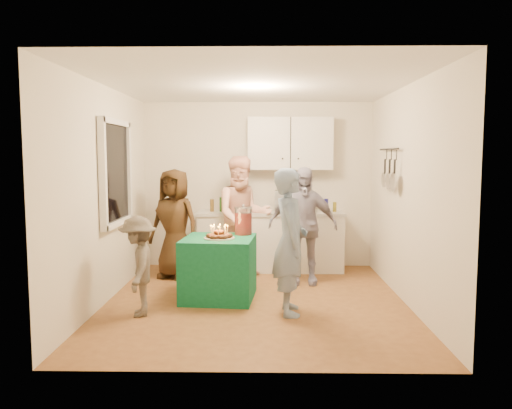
{
  "coord_description": "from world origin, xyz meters",
  "views": [
    {
      "loc": [
        0.11,
        -5.92,
        1.77
      ],
      "look_at": [
        0.0,
        0.35,
        1.15
      ],
      "focal_mm": 35.0,
      "sensor_mm": 36.0,
      "label": 1
    }
  ],
  "objects_px": {
    "woman_back_center": "(243,216)",
    "woman_back_right": "(303,226)",
    "microwave": "(293,201)",
    "man_birthday": "(290,242)",
    "counter": "(270,242)",
    "woman_back_left": "(175,224)",
    "child_near_left": "(138,266)",
    "party_table": "(219,268)",
    "punch_jar": "(243,221)"
  },
  "relations": [
    {
      "from": "counter",
      "to": "woman_back_left",
      "type": "distance_m",
      "value": 1.52
    },
    {
      "from": "woman_back_left",
      "to": "microwave",
      "type": "bearing_deg",
      "value": 38.15
    },
    {
      "from": "woman_back_center",
      "to": "child_near_left",
      "type": "height_order",
      "value": "woman_back_center"
    },
    {
      "from": "counter",
      "to": "punch_jar",
      "type": "xyz_separation_m",
      "value": [
        -0.36,
        -1.31,
        0.5
      ]
    },
    {
      "from": "microwave",
      "to": "woman_back_center",
      "type": "xyz_separation_m",
      "value": [
        -0.76,
        -0.37,
        -0.19
      ]
    },
    {
      "from": "woman_back_left",
      "to": "woman_back_center",
      "type": "relative_size",
      "value": 0.89
    },
    {
      "from": "party_table",
      "to": "child_near_left",
      "type": "height_order",
      "value": "child_near_left"
    },
    {
      "from": "party_table",
      "to": "woman_back_center",
      "type": "xyz_separation_m",
      "value": [
        0.25,
        1.2,
        0.5
      ]
    },
    {
      "from": "punch_jar",
      "to": "woman_back_center",
      "type": "bearing_deg",
      "value": 92.76
    },
    {
      "from": "woman_back_center",
      "to": "child_near_left",
      "type": "xyz_separation_m",
      "value": [
        -1.07,
        -1.87,
        -0.33
      ]
    },
    {
      "from": "counter",
      "to": "punch_jar",
      "type": "height_order",
      "value": "punch_jar"
    },
    {
      "from": "child_near_left",
      "to": "man_birthday",
      "type": "bearing_deg",
      "value": 82.62
    },
    {
      "from": "punch_jar",
      "to": "man_birthday",
      "type": "xyz_separation_m",
      "value": [
        0.56,
        -0.83,
        -0.12
      ]
    },
    {
      "from": "counter",
      "to": "party_table",
      "type": "height_order",
      "value": "counter"
    },
    {
      "from": "woman_back_center",
      "to": "microwave",
      "type": "bearing_deg",
      "value": 13.63
    },
    {
      "from": "woman_back_center",
      "to": "woman_back_right",
      "type": "distance_m",
      "value": 0.96
    },
    {
      "from": "woman_back_center",
      "to": "woman_back_right",
      "type": "relative_size",
      "value": 1.09
    },
    {
      "from": "microwave",
      "to": "woman_back_left",
      "type": "relative_size",
      "value": 0.36
    },
    {
      "from": "party_table",
      "to": "man_birthday",
      "type": "bearing_deg",
      "value": -33.94
    },
    {
      "from": "punch_jar",
      "to": "woman_back_left",
      "type": "bearing_deg",
      "value": 141.93
    },
    {
      "from": "party_table",
      "to": "woman_back_left",
      "type": "bearing_deg",
      "value": 124.69
    },
    {
      "from": "microwave",
      "to": "man_birthday",
      "type": "height_order",
      "value": "man_birthday"
    },
    {
      "from": "counter",
      "to": "woman_back_center",
      "type": "bearing_deg",
      "value": -137.87
    },
    {
      "from": "party_table",
      "to": "woman_back_left",
      "type": "distance_m",
      "value": 1.35
    },
    {
      "from": "man_birthday",
      "to": "microwave",
      "type": "bearing_deg",
      "value": -7.94
    },
    {
      "from": "party_table",
      "to": "woman_back_left",
      "type": "xyz_separation_m",
      "value": [
        -0.73,
        1.06,
        0.41
      ]
    },
    {
      "from": "counter",
      "to": "man_birthday",
      "type": "bearing_deg",
      "value": -84.86
    },
    {
      "from": "woman_back_left",
      "to": "man_birthday",
      "type": "bearing_deg",
      "value": -24.02
    },
    {
      "from": "party_table",
      "to": "woman_back_left",
      "type": "height_order",
      "value": "woman_back_left"
    },
    {
      "from": "woman_back_right",
      "to": "punch_jar",
      "type": "bearing_deg",
      "value": -147.39
    },
    {
      "from": "punch_jar",
      "to": "child_near_left",
      "type": "distance_m",
      "value": 1.5
    },
    {
      "from": "microwave",
      "to": "party_table",
      "type": "bearing_deg",
      "value": -120.95
    },
    {
      "from": "child_near_left",
      "to": "woman_back_center",
      "type": "bearing_deg",
      "value": 139.32
    },
    {
      "from": "counter",
      "to": "child_near_left",
      "type": "xyz_separation_m",
      "value": [
        -1.48,
        -2.24,
        0.12
      ]
    },
    {
      "from": "woman_back_left",
      "to": "child_near_left",
      "type": "xyz_separation_m",
      "value": [
        -0.09,
        -1.74,
        -0.23
      ]
    },
    {
      "from": "punch_jar",
      "to": "man_birthday",
      "type": "relative_size",
      "value": 0.21
    },
    {
      "from": "counter",
      "to": "woman_back_right",
      "type": "distance_m",
      "value": 1.0
    },
    {
      "from": "party_table",
      "to": "woman_back_right",
      "type": "height_order",
      "value": "woman_back_right"
    },
    {
      "from": "punch_jar",
      "to": "woman_back_left",
      "type": "height_order",
      "value": "woman_back_left"
    },
    {
      "from": "punch_jar",
      "to": "woman_back_right",
      "type": "xyz_separation_m",
      "value": [
        0.8,
        0.49,
        -0.12
      ]
    },
    {
      "from": "woman_back_center",
      "to": "child_near_left",
      "type": "bearing_deg",
      "value": -132.17
    },
    {
      "from": "punch_jar",
      "to": "child_near_left",
      "type": "height_order",
      "value": "child_near_left"
    },
    {
      "from": "party_table",
      "to": "man_birthday",
      "type": "height_order",
      "value": "man_birthday"
    },
    {
      "from": "woman_back_left",
      "to": "punch_jar",
      "type": "bearing_deg",
      "value": -16.22
    },
    {
      "from": "microwave",
      "to": "child_near_left",
      "type": "xyz_separation_m",
      "value": [
        -1.83,
        -2.24,
        -0.52
      ]
    },
    {
      "from": "punch_jar",
      "to": "woman_back_right",
      "type": "height_order",
      "value": "woman_back_right"
    },
    {
      "from": "woman_back_center",
      "to": "woman_back_right",
      "type": "xyz_separation_m",
      "value": [
        0.84,
        -0.45,
        -0.07
      ]
    },
    {
      "from": "microwave",
      "to": "woman_back_right",
      "type": "bearing_deg",
      "value": -82.46
    },
    {
      "from": "microwave",
      "to": "party_table",
      "type": "xyz_separation_m",
      "value": [
        -1.01,
        -1.57,
        -0.69
      ]
    },
    {
      "from": "counter",
      "to": "man_birthday",
      "type": "relative_size",
      "value": 1.35
    }
  ]
}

